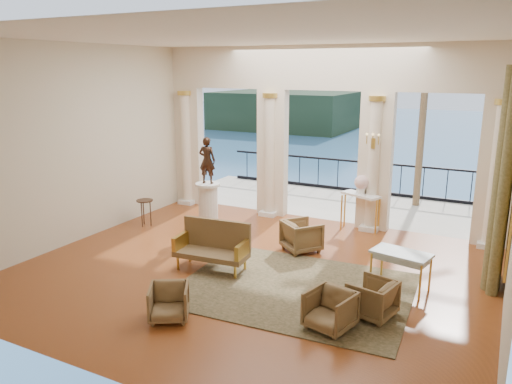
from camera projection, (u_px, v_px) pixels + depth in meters
The scene contains 22 objects.
floor at pixel (252, 271), 9.95m from camera, with size 9.00×9.00×0.00m, color #552511.
room_walls at pixel (221, 134), 8.29m from camera, with size 9.00×9.00×9.00m.
arcade at pixel (322, 123), 12.62m from camera, with size 9.00×0.56×4.50m.
terrace at pixel (342, 205), 14.96m from camera, with size 10.00×3.60×0.10m, color #B2AB95.
balustrade at pixel (358, 179), 16.23m from camera, with size 9.00×0.06×1.03m.
palm_tree at pixel (427, 62), 13.76m from camera, with size 2.00×2.00×4.50m.
headland at pixel (288, 110), 84.37m from camera, with size 22.00×18.00×6.00m, color black.
sea at pixel (472, 148), 63.13m from camera, with size 160.00×160.00×0.00m, color #205682.
curtain at pixel (505, 180), 8.85m from camera, with size 0.33×1.40×4.09m.
wall_sconce at pixel (373, 142), 11.81m from camera, with size 0.30×0.11×0.33m.
rug at pixel (295, 288), 9.16m from camera, with size 4.11×3.20×0.02m, color #2B301A.
armchair_a at pixel (169, 301), 8.00m from camera, with size 0.62×0.58×0.63m, color #4B3E1D.
armchair_b at pixel (330, 308), 7.69m from camera, with size 0.66×0.62×0.68m, color #4B3E1D.
armchair_c at pixel (372, 297), 8.08m from camera, with size 0.67×0.63×0.69m, color #4B3E1D.
armchair_d at pixel (302, 234), 10.99m from camera, with size 0.74×0.69×0.76m, color #4B3E1D.
settee at pixel (213, 245), 10.01m from camera, with size 1.52×0.76×0.97m.
game_table at pixel (401, 256), 9.04m from camera, with size 1.12×0.76×0.71m.
pedestal at pixel (208, 208), 12.34m from camera, with size 0.65×0.65×1.20m.
statue at pixel (207, 160), 12.05m from camera, with size 0.41×0.27×1.14m, color black.
console_table at pixel (361, 200), 12.31m from camera, with size 1.05×0.74×0.93m.
urn at pixel (362, 183), 12.20m from camera, with size 0.35×0.35×0.47m.
side_table at pixel (145, 204), 12.70m from camera, with size 0.42×0.42×0.68m.
Camera 1 is at (4.32, -8.20, 3.95)m, focal length 35.00 mm.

